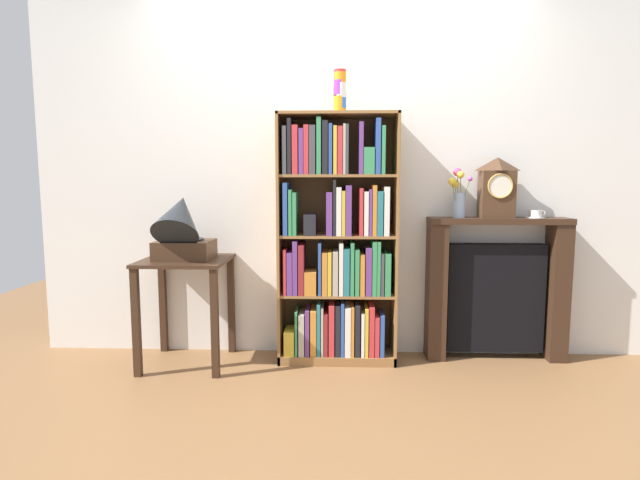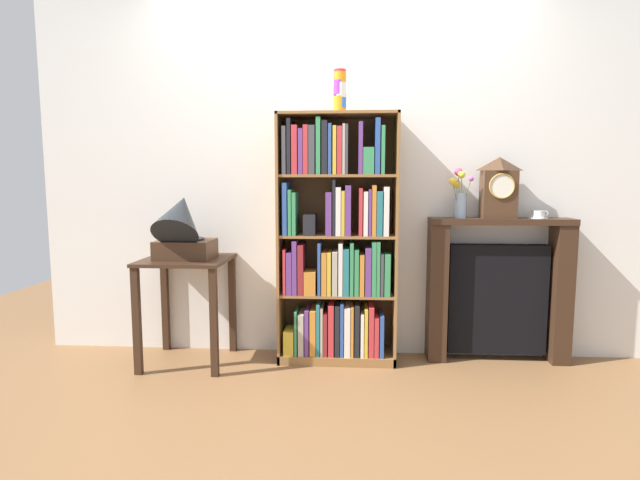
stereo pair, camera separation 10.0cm
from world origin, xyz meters
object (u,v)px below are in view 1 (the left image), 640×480
at_px(bookshelf, 337,249).
at_px(cup_stack, 340,92).
at_px(gramophone, 181,227).
at_px(teacup_with_saucer, 535,214).
at_px(flower_vase, 458,196).
at_px(side_table_left, 186,284).
at_px(fireplace_mantel, 496,289).
at_px(mantel_clock, 497,188).

height_order(bookshelf, cup_stack, cup_stack).
bearing_deg(gramophone, teacup_with_saucer, 5.74).
bearing_deg(teacup_with_saucer, flower_vase, -179.28).
relative_size(side_table_left, fireplace_mantel, 0.73).
height_order(bookshelf, fireplace_mantel, bookshelf).
bearing_deg(mantel_clock, gramophone, -173.61).
xyz_separation_m(cup_stack, fireplace_mantel, (1.07, 0.06, -1.31)).
height_order(fireplace_mantel, teacup_with_saucer, teacup_with_saucer).
xyz_separation_m(bookshelf, fireplace_mantel, (1.08, 0.08, -0.28)).
bearing_deg(fireplace_mantel, cup_stack, -176.66).
relative_size(bookshelf, side_table_left, 2.33).
distance_m(mantel_clock, flower_vase, 0.26).
relative_size(fireplace_mantel, flower_vase, 2.94).
bearing_deg(gramophone, side_table_left, 90.00).
distance_m(flower_vase, teacup_with_saucer, 0.53).
height_order(side_table_left, gramophone, gramophone).
bearing_deg(side_table_left, gramophone, -90.00).
relative_size(gramophone, fireplace_mantel, 0.51).
xyz_separation_m(bookshelf, teacup_with_saucer, (1.32, 0.07, 0.23)).
bearing_deg(teacup_with_saucer, gramophone, -174.26).
relative_size(gramophone, mantel_clock, 1.25).
distance_m(cup_stack, flower_vase, 1.04).
xyz_separation_m(cup_stack, mantel_clock, (1.04, 0.04, -0.62)).
bearing_deg(flower_vase, fireplace_mantel, 4.48).
xyz_separation_m(fireplace_mantel, teacup_with_saucer, (0.24, -0.02, 0.51)).
distance_m(side_table_left, flower_vase, 1.90).
height_order(mantel_clock, teacup_with_saucer, mantel_clock).
bearing_deg(teacup_with_saucer, cup_stack, -177.93).
bearing_deg(cup_stack, flower_vase, 2.94).
relative_size(cup_stack, side_table_left, 0.39).
relative_size(cup_stack, fireplace_mantel, 0.29).
height_order(cup_stack, gramophone, cup_stack).
bearing_deg(side_table_left, mantel_clock, 4.63).
distance_m(side_table_left, fireplace_mantel, 2.09).
distance_m(gramophone, fireplace_mantel, 2.14).
bearing_deg(bookshelf, side_table_left, -174.05).
distance_m(bookshelf, fireplace_mantel, 1.12).
xyz_separation_m(cup_stack, gramophone, (-1.01, -0.19, -0.87)).
distance_m(gramophone, flower_vase, 1.83).
xyz_separation_m(mantel_clock, flower_vase, (-0.25, -0.00, -0.05)).
distance_m(bookshelf, mantel_clock, 1.14).
bearing_deg(mantel_clock, bookshelf, -176.62).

